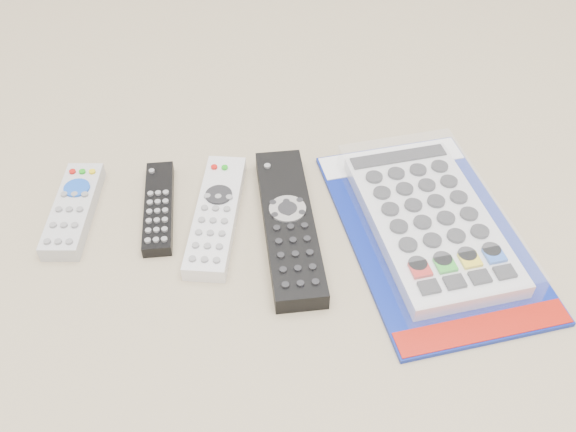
{
  "coord_description": "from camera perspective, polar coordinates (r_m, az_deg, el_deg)",
  "views": [
    {
      "loc": [
        -0.01,
        -0.56,
        0.61
      ],
      "look_at": [
        0.03,
        0.02,
        0.01
      ],
      "focal_mm": 40.0,
      "sensor_mm": 36.0,
      "label": 1
    }
  ],
  "objects": [
    {
      "name": "remote_silver_dvd",
      "position": [
        0.85,
        -6.39,
        0.11
      ],
      "size": [
        0.08,
        0.22,
        0.02
      ],
      "rotation": [
        0.0,
        0.0,
        -0.16
      ],
      "color": "silver",
      "rests_on": "ground"
    },
    {
      "name": "remote_large_black",
      "position": [
        0.83,
        0.08,
        -0.73
      ],
      "size": [
        0.07,
        0.27,
        0.03
      ],
      "rotation": [
        0.0,
        0.0,
        0.04
      ],
      "color": "black",
      "rests_on": "ground"
    },
    {
      "name": "jumbo_remote_packaged",
      "position": [
        0.84,
        12.56,
        -0.38
      ],
      "size": [
        0.26,
        0.38,
        0.05
      ],
      "rotation": [
        0.0,
        0.0,
        0.16
      ],
      "color": "navy",
      "rests_on": "ground"
    },
    {
      "name": "remote_slim_black",
      "position": [
        0.87,
        -11.43,
        0.77
      ],
      "size": [
        0.04,
        0.17,
        0.02
      ],
      "rotation": [
        0.0,
        0.0,
        0.03
      ],
      "color": "black",
      "rests_on": "ground"
    },
    {
      "name": "remote_small_grey",
      "position": [
        0.89,
        -18.53,
        0.55
      ],
      "size": [
        0.06,
        0.17,
        0.02
      ],
      "rotation": [
        0.0,
        0.0,
        -0.08
      ],
      "color": "#A9A9AC",
      "rests_on": "ground"
    }
  ]
}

